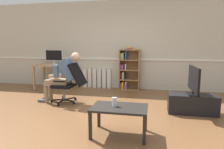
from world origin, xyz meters
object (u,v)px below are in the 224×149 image
Objects in this scene: tv_screen at (194,80)px; drinking_glass at (114,102)px; bookshelf at (128,70)px; office_chair at (70,81)px; keyboard at (51,65)px; computer_mouse at (62,65)px; coffee_table at (119,110)px; computer_desk at (55,68)px; person_seated at (63,76)px; radiator at (97,78)px; imac_monitor at (54,56)px; tv_stand at (192,104)px.

drinking_glass is (-1.36, -1.24, -0.17)m from tv_screen.
office_chair is at bearing -124.74° from bookshelf.
keyboard is 0.36m from computer_mouse.
office_chair reaches higher than drinking_glass.
keyboard is at bearing 133.73° from coffee_table.
computer_mouse is 3.42m from drinking_glass.
tv_screen is at bearing 44.62° from coffee_table.
computer_desk is 8.70× the size of drinking_glass.
office_chair is 7.10× the size of drinking_glass.
office_chair is at bearing 90.00° from person_seated.
bookshelf is 1.43× the size of radiator.
radiator is at bearing 13.53° from imac_monitor.
keyboard is at bearing 67.45° from tv_screen.
coffee_table is at bearing -48.05° from computer_desk.
computer_desk is 11.69× the size of computer_mouse.
tv_stand is at bearing -22.45° from computer_mouse.
imac_monitor reaches higher than drinking_glass.
bookshelf reaches higher than coffee_table.
bookshelf is 2.03m from office_chair.
computer_mouse is at bearing -152.52° from person_seated.
bookshelf is (2.27, 0.29, -0.03)m from computer_desk.
keyboard is at bearing -86.85° from imac_monitor.
office_chair reaches higher than computer_mouse.
imac_monitor is at bearing -144.38° from person_seated.
computer_mouse is 0.10× the size of office_chair.
tv_screen is 6.05× the size of drinking_glass.
imac_monitor is at bearing 118.08° from computer_desk.
office_chair is (0.78, -1.26, -0.25)m from computer_mouse.
tv_stand is at bearing 44.66° from coffee_table.
coffee_table is (2.53, -2.81, -0.26)m from computer_desk.
person_seated reaches higher than tv_screen.
bookshelf is 1.56× the size of coffee_table.
drinking_glass is (2.45, -2.80, -0.13)m from computer_desk.
keyboard is at bearing 133.02° from drinking_glass.
person_seated is (0.96, -1.23, -0.12)m from keyboard.
tv_screen is (3.80, -1.56, 0.03)m from computer_desk.
computer_mouse is 0.74× the size of drinking_glass.
tv_screen is (3.47, -1.44, -0.09)m from computer_mouse.
person_seated reaches higher than computer_mouse.
computer_desk is 2.96× the size of keyboard.
person_seated is 1.43× the size of coffee_table.
imac_monitor is at bearing -174.71° from bookshelf.
drinking_glass is (-1.35, -1.24, 0.32)m from tv_stand.
tv_screen is at bearing -23.01° from imac_monitor.
keyboard is 1.57m from person_seated.
keyboard is 0.49× the size of tv_screen.
bookshelf is at bearing 5.29° from imac_monitor.
office_chair is at bearing -51.10° from computer_desk.
computer_mouse reaches higher than radiator.
keyboard reaches higher than drinking_glass.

